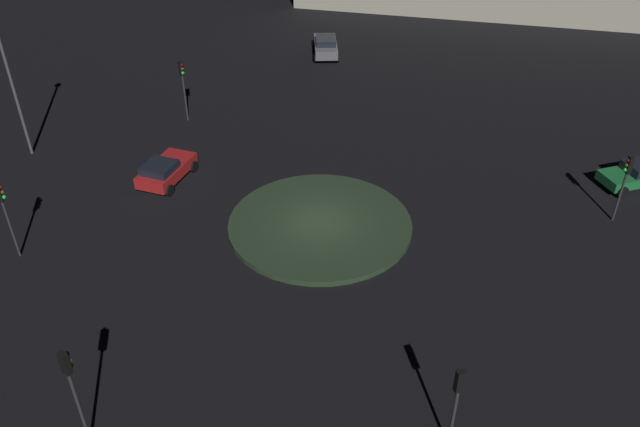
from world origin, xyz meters
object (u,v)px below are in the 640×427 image
at_px(car_green, 636,174).
at_px(traffic_light_northwest, 71,381).
at_px(traffic_light_north, 4,206).
at_px(streetlamp_northeast, 8,70).
at_px(car_red, 165,170).
at_px(car_grey, 326,46).
at_px(traffic_light_west, 457,394).
at_px(traffic_light_south, 626,176).
at_px(traffic_light_northeast, 183,79).

xyz_separation_m(car_green, traffic_light_northwest, (-14.14, 27.63, 2.41)).
bearing_deg(car_green, traffic_light_north, -6.16).
bearing_deg(streetlamp_northeast, car_red, -116.26).
relative_size(car_grey, traffic_light_northwest, 1.02).
distance_m(traffic_light_north, streetlamp_northeast, 10.94).
xyz_separation_m(traffic_light_west, traffic_light_northwest, (1.55, 12.48, 0.40)).
relative_size(car_grey, streetlamp_northeast, 0.52).
bearing_deg(traffic_light_north, traffic_light_south, -3.61).
height_order(traffic_light_northwest, streetlamp_northeast, streetlamp_northeast).
relative_size(traffic_light_north, traffic_light_northeast, 0.99).
bearing_deg(streetlamp_northeast, traffic_light_west, -139.29).
xyz_separation_m(traffic_light_north, traffic_light_northeast, (14.02, -7.24, 0.02)).
distance_m(car_grey, traffic_light_south, 28.11).
xyz_separation_m(car_red, traffic_light_northeast, (7.83, -0.72, 2.19)).
relative_size(traffic_light_south, streetlamp_northeast, 0.43).
xyz_separation_m(traffic_light_northeast, streetlamp_northeast, (-3.58, 9.33, 2.47)).
relative_size(traffic_light_north, streetlamp_northeast, 0.47).
bearing_deg(car_red, car_green, -71.17).
bearing_deg(traffic_light_south, traffic_light_west, 49.37).
distance_m(traffic_light_west, traffic_light_northeast, 28.80).
distance_m(traffic_light_north, traffic_light_south, 30.18).
distance_m(traffic_light_northeast, streetlamp_northeast, 10.29).
distance_m(traffic_light_west, traffic_light_northwest, 12.59).
bearing_deg(traffic_light_northeast, traffic_light_north, -57.16).
distance_m(car_green, traffic_light_north, 33.21).
bearing_deg(traffic_light_north, car_green, 1.89).
bearing_deg(traffic_light_south, car_green, -127.99).
bearing_deg(traffic_light_northwest, car_grey, 19.09).
xyz_separation_m(car_green, traffic_light_north, (-2.95, 33.01, 2.18)).
distance_m(traffic_light_west, traffic_light_south, 17.57).
bearing_deg(traffic_light_northwest, streetlamp_northeast, 57.17).
distance_m(car_green, traffic_light_south, 4.67).
distance_m(car_grey, traffic_light_west, 37.78).
xyz_separation_m(car_red, traffic_light_south, (-6.41, -23.66, 1.96)).
relative_size(traffic_light_west, traffic_light_northeast, 0.94).
height_order(car_red, streetlamp_northeast, streetlamp_northeast).
xyz_separation_m(car_red, traffic_light_north, (-6.20, 6.52, 2.17)).
bearing_deg(car_red, streetlamp_northeast, 89.57).
height_order(car_red, traffic_light_northeast, traffic_light_northeast).
relative_size(car_red, traffic_light_west, 1.10).
height_order(car_green, streetlamp_northeast, streetlamp_northeast).
xyz_separation_m(car_green, car_grey, (22.04, 15.14, 0.08)).
bearing_deg(car_grey, traffic_light_south, -149.92).
xyz_separation_m(car_grey, traffic_light_west, (-37.73, 0.00, 1.94)).
xyz_separation_m(traffic_light_northeast, traffic_light_south, (-14.23, -22.94, -0.24)).
relative_size(car_grey, traffic_light_south, 1.21).
height_order(car_grey, traffic_light_south, traffic_light_south).
height_order(car_red, car_grey, car_grey).
height_order(traffic_light_north, streetlamp_northeast, streetlamp_northeast).
height_order(car_red, traffic_light_south, traffic_light_south).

